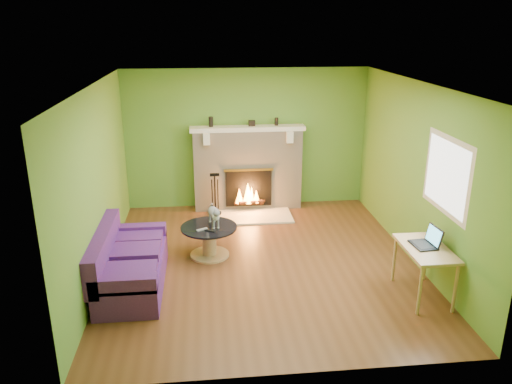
# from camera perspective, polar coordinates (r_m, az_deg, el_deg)

# --- Properties ---
(floor) EXTENTS (5.00, 5.00, 0.00)m
(floor) POSITION_cam_1_polar(r_m,az_deg,el_deg) (7.49, 0.67, -7.99)
(floor) COLOR brown
(floor) RESTS_ON ground
(ceiling) EXTENTS (5.00, 5.00, 0.00)m
(ceiling) POSITION_cam_1_polar(r_m,az_deg,el_deg) (6.72, 0.76, 12.18)
(ceiling) COLOR white
(ceiling) RESTS_ON wall_back
(wall_back) EXTENTS (5.00, 0.00, 5.00)m
(wall_back) POSITION_cam_1_polar(r_m,az_deg,el_deg) (9.40, -1.07, 6.09)
(wall_back) COLOR #5E9631
(wall_back) RESTS_ON floor
(wall_front) EXTENTS (5.00, 0.00, 5.00)m
(wall_front) POSITION_cam_1_polar(r_m,az_deg,el_deg) (4.69, 4.30, -7.59)
(wall_front) COLOR #5E9631
(wall_front) RESTS_ON floor
(wall_left) EXTENTS (0.00, 5.00, 5.00)m
(wall_left) POSITION_cam_1_polar(r_m,az_deg,el_deg) (7.10, -17.63, 0.90)
(wall_left) COLOR #5E9631
(wall_left) RESTS_ON floor
(wall_right) EXTENTS (0.00, 5.00, 5.00)m
(wall_right) POSITION_cam_1_polar(r_m,az_deg,el_deg) (7.58, 17.86, 2.01)
(wall_right) COLOR #5E9631
(wall_right) RESTS_ON floor
(window_frame) EXTENTS (0.00, 1.20, 1.20)m
(window_frame) POSITION_cam_1_polar(r_m,az_deg,el_deg) (6.73, 20.97, 1.79)
(window_frame) COLOR silver
(window_frame) RESTS_ON wall_right
(window_pane) EXTENTS (0.00, 1.06, 1.06)m
(window_pane) POSITION_cam_1_polar(r_m,az_deg,el_deg) (6.73, 20.91, 1.79)
(window_pane) COLOR white
(window_pane) RESTS_ON wall_right
(fireplace) EXTENTS (2.10, 0.46, 1.58)m
(fireplace) POSITION_cam_1_polar(r_m,az_deg,el_deg) (9.35, -0.95, 2.69)
(fireplace) COLOR #C0B49F
(fireplace) RESTS_ON floor
(hearth) EXTENTS (1.50, 0.75, 0.03)m
(hearth) POSITION_cam_1_polar(r_m,az_deg,el_deg) (9.11, -0.64, -2.79)
(hearth) COLOR beige
(hearth) RESTS_ON floor
(mantel) EXTENTS (2.10, 0.28, 0.08)m
(mantel) POSITION_cam_1_polar(r_m,az_deg,el_deg) (9.15, -0.97, 7.28)
(mantel) COLOR white
(mantel) RESTS_ON fireplace
(sofa) EXTENTS (0.85, 1.76, 0.79)m
(sofa) POSITION_cam_1_polar(r_m,az_deg,el_deg) (6.95, -14.40, -8.06)
(sofa) COLOR #411A65
(sofa) RESTS_ON floor
(coffee_table) EXTENTS (0.85, 0.85, 0.48)m
(coffee_table) POSITION_cam_1_polar(r_m,az_deg,el_deg) (7.59, -5.37, -5.37)
(coffee_table) COLOR tan
(coffee_table) RESTS_ON floor
(desk) EXTENTS (0.54, 0.93, 0.69)m
(desk) POSITION_cam_1_polar(r_m,az_deg,el_deg) (6.71, 18.80, -6.66)
(desk) COLOR tan
(desk) RESTS_ON floor
(cat) EXTENTS (0.29, 0.56, 0.33)m
(cat) POSITION_cam_1_polar(r_m,az_deg,el_deg) (7.49, -4.85, -2.61)
(cat) COLOR slate
(cat) RESTS_ON coffee_table
(remote_silver) EXTENTS (0.17, 0.12, 0.02)m
(remote_silver) POSITION_cam_1_polar(r_m,az_deg,el_deg) (7.40, -6.18, -4.28)
(remote_silver) COLOR gray
(remote_silver) RESTS_ON coffee_table
(remote_black) EXTENTS (0.16, 0.12, 0.02)m
(remote_black) POSITION_cam_1_polar(r_m,az_deg,el_deg) (7.34, -5.24, -4.44)
(remote_black) COLOR black
(remote_black) RESTS_ON coffee_table
(laptop) EXTENTS (0.33, 0.37, 0.26)m
(laptop) POSITION_cam_1_polar(r_m,az_deg,el_deg) (6.66, 18.66, -4.85)
(laptop) COLOR black
(laptop) RESTS_ON desk
(fire_tools) EXTENTS (0.21, 0.21, 0.78)m
(fire_tools) POSITION_cam_1_polar(r_m,az_deg,el_deg) (9.08, -4.70, -0.20)
(fire_tools) COLOR black
(fire_tools) RESTS_ON hearth
(mantel_vase_left) EXTENTS (0.08, 0.08, 0.18)m
(mantel_vase_left) POSITION_cam_1_polar(r_m,az_deg,el_deg) (9.12, -5.18, 8.00)
(mantel_vase_left) COLOR black
(mantel_vase_left) RESTS_ON mantel
(mantel_vase_right) EXTENTS (0.07, 0.07, 0.14)m
(mantel_vase_right) POSITION_cam_1_polar(r_m,az_deg,el_deg) (9.21, 2.35, 8.05)
(mantel_vase_right) COLOR black
(mantel_vase_right) RESTS_ON mantel
(mantel_box) EXTENTS (0.12, 0.08, 0.10)m
(mantel_box) POSITION_cam_1_polar(r_m,az_deg,el_deg) (9.16, -0.49, 7.88)
(mantel_box) COLOR black
(mantel_box) RESTS_ON mantel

